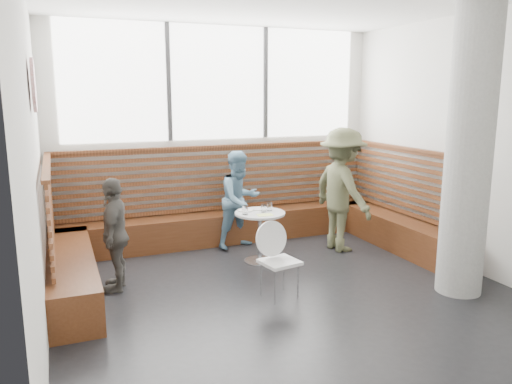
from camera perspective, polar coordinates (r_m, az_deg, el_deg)
name	(u,v)px	position (r m, az deg, el deg)	size (l,w,h in m)	color
room	(291,153)	(5.31, 4.05, 4.43)	(5.00, 5.00, 3.20)	silver
booth	(236,223)	(7.14, -2.33, -3.55)	(5.00, 2.50, 1.44)	#482512
concrete_column	(469,152)	(5.90, 23.16, 4.22)	(0.50, 0.50, 3.20)	gray
wall_art	(34,85)	(5.13, -24.08, 11.08)	(0.50, 0.50, 0.03)	white
cafe_table	(260,226)	(6.63, 0.46, -3.96)	(0.67, 0.67, 0.69)	silver
cafe_chair	(277,254)	(5.55, 2.44, -7.05)	(0.40, 0.39, 0.84)	white
adult_man	(342,190)	(7.19, 9.82, 0.25)	(1.14, 0.65, 1.76)	#55583A
child_back	(240,200)	(7.24, -1.86, -0.88)	(0.69, 0.54, 1.42)	#5C849F
child_left	(115,234)	(5.91, -15.80, -4.67)	(0.77, 0.32, 1.31)	#4F4C47
plate_near	(245,210)	(6.65, -1.23, -2.11)	(0.21, 0.21, 0.01)	white
plate_far	(259,209)	(6.74, 0.36, -1.93)	(0.21, 0.21, 0.01)	white
glass_left	(245,210)	(6.46, -1.25, -2.05)	(0.07, 0.07, 0.12)	white
glass_mid	(263,208)	(6.58, 0.86, -1.87)	(0.06, 0.06, 0.10)	white
glass_right	(269,206)	(6.66, 1.54, -1.65)	(0.07, 0.07, 0.11)	white
menu_card	(265,215)	(6.43, 1.04, -2.63)	(0.20, 0.14, 0.00)	#A5C64C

